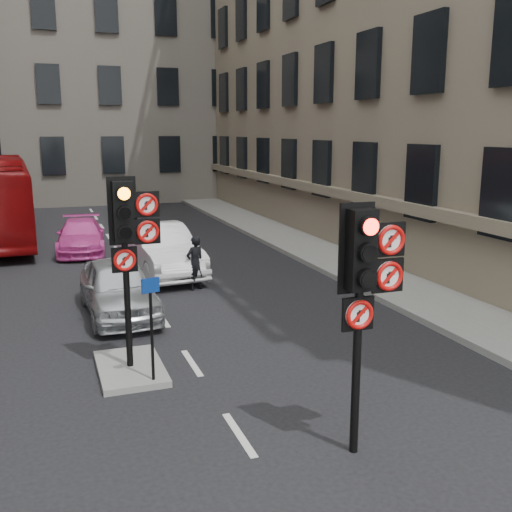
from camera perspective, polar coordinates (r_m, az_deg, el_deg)
pavement_right at (r=20.86m, az=8.69°, el=-0.45°), size 3.00×50.00×0.16m
centre_island at (r=11.85m, az=-11.87°, el=-10.43°), size 1.20×2.00×0.12m
building_far at (r=44.30m, az=-17.17°, el=18.60°), size 30.00×14.00×20.00m
signal_near at (r=8.22m, az=10.40°, el=-1.91°), size 0.91×0.40×3.58m
signal_far at (r=11.13m, az=-12.01°, el=2.29°), size 0.91×0.40×3.58m
car_silver at (r=15.19m, az=-12.99°, el=-2.94°), size 1.76×4.12×1.39m
car_white at (r=19.15m, az=-9.13°, el=0.59°), size 2.16×4.94×1.58m
car_pink at (r=23.30m, az=-16.34°, el=1.82°), size 2.04×4.28×1.20m
motorcycle at (r=15.63m, az=-11.56°, el=-3.37°), size 0.63×1.55×0.90m
motorcyclist at (r=17.15m, az=-5.82°, el=-0.66°), size 0.67×0.57×1.57m
info_sign at (r=10.70m, az=-9.95°, el=-5.53°), size 0.32×0.13×1.89m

